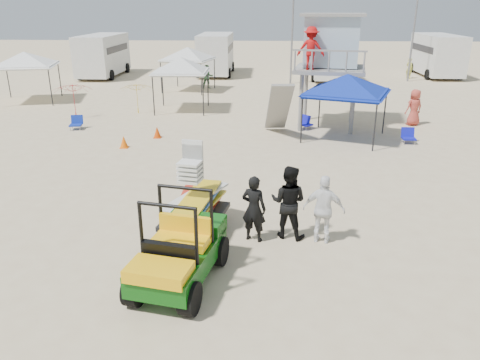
{
  "coord_description": "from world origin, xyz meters",
  "views": [
    {
      "loc": [
        1.08,
        -8.21,
        5.53
      ],
      "look_at": [
        0.5,
        3.0,
        1.3
      ],
      "focal_mm": 35.0,
      "sensor_mm": 36.0,
      "label": 1
    }
  ],
  "objects_px": {
    "utility_cart": "(177,245)",
    "surf_trailer": "(194,202)",
    "canopy_blue": "(348,77)",
    "man_left": "(254,209)",
    "lifeguard_tower": "(329,46)"
  },
  "relations": [
    {
      "from": "surf_trailer",
      "to": "canopy_blue",
      "type": "height_order",
      "value": "canopy_blue"
    },
    {
      "from": "utility_cart",
      "to": "surf_trailer",
      "type": "xyz_separation_m",
      "value": [
        0.01,
        2.34,
        -0.04
      ]
    },
    {
      "from": "utility_cart",
      "to": "canopy_blue",
      "type": "distance_m",
      "value": 12.97
    },
    {
      "from": "utility_cart",
      "to": "man_left",
      "type": "distance_m",
      "value": 2.54
    },
    {
      "from": "lifeguard_tower",
      "to": "utility_cart",
      "type": "bearing_deg",
      "value": -108.39
    },
    {
      "from": "surf_trailer",
      "to": "lifeguard_tower",
      "type": "bearing_deg",
      "value": 68.26
    },
    {
      "from": "utility_cart",
      "to": "canopy_blue",
      "type": "bearing_deg",
      "value": 66.02
    },
    {
      "from": "utility_cart",
      "to": "canopy_blue",
      "type": "relative_size",
      "value": 0.69
    },
    {
      "from": "utility_cart",
      "to": "lifeguard_tower",
      "type": "relative_size",
      "value": 0.56
    },
    {
      "from": "canopy_blue",
      "to": "surf_trailer",
      "type": "bearing_deg",
      "value": -119.01
    },
    {
      "from": "man_left",
      "to": "lifeguard_tower",
      "type": "distance_m",
      "value": 12.66
    },
    {
      "from": "utility_cart",
      "to": "lifeguard_tower",
      "type": "distance_m",
      "value": 14.98
    },
    {
      "from": "man_left",
      "to": "lifeguard_tower",
      "type": "relative_size",
      "value": 0.34
    },
    {
      "from": "man_left",
      "to": "canopy_blue",
      "type": "xyz_separation_m",
      "value": [
        3.7,
        9.71,
        1.79
      ]
    },
    {
      "from": "surf_trailer",
      "to": "man_left",
      "type": "xyz_separation_m",
      "value": [
        1.52,
        -0.3,
        -0.03
      ]
    }
  ]
}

